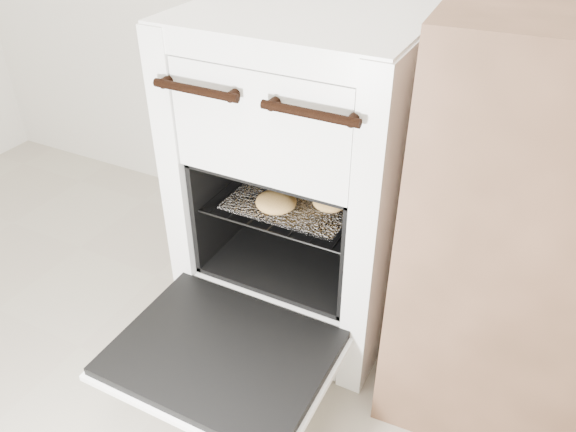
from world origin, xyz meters
The scene contains 5 objects.
stove centered at (0.14, 1.19, 0.42)m, with size 0.56×0.63×0.86m.
oven_door centered at (0.14, 0.71, 0.19)m, with size 0.51×0.39×0.04m.
oven_rack centered at (0.14, 1.12, 0.40)m, with size 0.41×0.39×0.01m.
foil_sheet centered at (0.14, 1.11, 0.40)m, with size 0.32×0.28×0.01m, color white.
baked_rolls centered at (0.17, 1.10, 0.43)m, with size 0.26×0.27×0.05m.
Camera 1 is at (0.69, -0.02, 1.18)m, focal length 35.00 mm.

